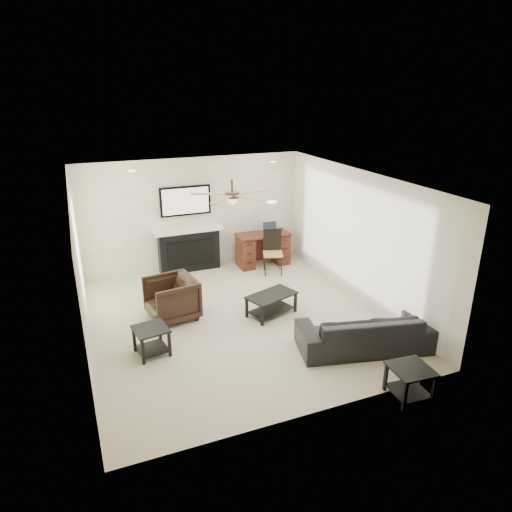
{
  "coord_description": "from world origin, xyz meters",
  "views": [
    {
      "loc": [
        -2.41,
        -6.89,
        3.93
      ],
      "look_at": [
        0.38,
        -0.02,
        1.16
      ],
      "focal_mm": 32.0,
      "sensor_mm": 36.0,
      "label": 1
    }
  ],
  "objects_px": {
    "armchair": "(172,299)",
    "coffee_table": "(271,304)",
    "sofa": "(365,331)",
    "fireplace_unit": "(188,230)",
    "desk": "(263,249)"
  },
  "relations": [
    {
      "from": "coffee_table",
      "to": "fireplace_unit",
      "type": "height_order",
      "value": "fireplace_unit"
    },
    {
      "from": "armchair",
      "to": "desk",
      "type": "height_order",
      "value": "armchair"
    },
    {
      "from": "armchair",
      "to": "coffee_table",
      "type": "bearing_deg",
      "value": 63.47
    },
    {
      "from": "sofa",
      "to": "desk",
      "type": "relative_size",
      "value": 1.71
    },
    {
      "from": "armchair",
      "to": "sofa",
      "type": "bearing_deg",
      "value": 41.81
    },
    {
      "from": "sofa",
      "to": "armchair",
      "type": "xyz_separation_m",
      "value": [
        -2.6,
        2.15,
        0.08
      ]
    },
    {
      "from": "sofa",
      "to": "armchair",
      "type": "bearing_deg",
      "value": -26.57
    },
    {
      "from": "sofa",
      "to": "coffee_table",
      "type": "distance_m",
      "value": 1.84
    },
    {
      "from": "fireplace_unit",
      "to": "desk",
      "type": "xyz_separation_m",
      "value": [
        1.67,
        -0.31,
        -0.57
      ]
    },
    {
      "from": "sofa",
      "to": "armchair",
      "type": "distance_m",
      "value": 3.37
    },
    {
      "from": "armchair",
      "to": "fireplace_unit",
      "type": "relative_size",
      "value": 0.44
    },
    {
      "from": "armchair",
      "to": "coffee_table",
      "type": "distance_m",
      "value": 1.8
    },
    {
      "from": "coffee_table",
      "to": "fireplace_unit",
      "type": "relative_size",
      "value": 0.47
    },
    {
      "from": "desk",
      "to": "armchair",
      "type": "bearing_deg",
      "value": -144.56
    },
    {
      "from": "sofa",
      "to": "armchair",
      "type": "relative_size",
      "value": 2.5
    }
  ]
}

